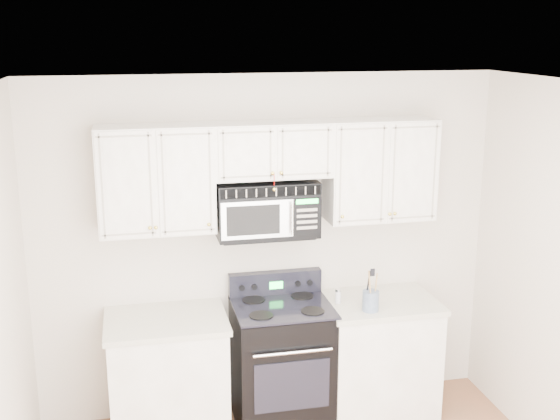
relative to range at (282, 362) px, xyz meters
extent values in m
cube|color=silver|center=(-0.05, -1.45, 2.12)|extent=(3.50, 3.50, 0.01)
cube|color=beige|center=(-0.05, 0.30, 0.82)|extent=(3.50, 0.01, 2.60)
cube|color=white|center=(-0.85, -0.01, -0.04)|extent=(0.82, 0.63, 0.88)
cube|color=beige|center=(-0.85, -0.01, 0.42)|extent=(0.86, 0.65, 0.04)
cube|color=white|center=(0.75, -0.01, -0.04)|extent=(0.82, 0.63, 0.88)
cube|color=beige|center=(0.75, -0.01, 0.42)|extent=(0.86, 0.65, 0.04)
cube|color=black|center=(0.75, 0.03, -0.43)|extent=(0.82, 0.55, 0.10)
cube|color=black|center=(0.00, -0.01, -0.02)|extent=(0.72, 0.61, 0.92)
cube|color=black|center=(0.00, -0.32, -0.03)|extent=(0.55, 0.01, 0.38)
cylinder|color=silver|center=(0.00, -0.34, 0.24)|extent=(0.57, 0.02, 0.02)
cube|color=black|center=(0.00, -0.01, 0.44)|extent=(0.72, 0.61, 0.02)
cube|color=black|center=(0.00, 0.26, 0.53)|extent=(0.72, 0.08, 0.19)
cube|color=#27F74E|center=(0.00, 0.22, 0.53)|extent=(0.10, 0.00, 0.06)
cube|color=white|center=(-0.87, 0.14, 1.41)|extent=(0.80, 0.33, 0.75)
cube|color=white|center=(0.77, 0.14, 1.41)|extent=(0.80, 0.33, 0.75)
cube|color=white|center=(-0.05, 0.14, 1.59)|extent=(0.84, 0.33, 0.39)
sphere|color=#DBC54B|center=(-0.89, -0.05, 1.12)|extent=(0.03, 0.03, 0.03)
sphere|color=#DBC54B|center=(-0.53, -0.05, 1.12)|extent=(0.03, 0.03, 0.03)
sphere|color=#DBC54B|center=(0.43, -0.05, 1.12)|extent=(0.03, 0.03, 0.03)
sphere|color=#DBC54B|center=(0.79, -0.05, 1.12)|extent=(0.03, 0.03, 0.03)
sphere|color=#DBC54B|center=(-0.08, -0.05, 1.46)|extent=(0.03, 0.03, 0.03)
sphere|color=#DBC54B|center=(-0.02, -0.05, 1.46)|extent=(0.03, 0.03, 0.03)
cylinder|color=red|center=(-0.07, -0.05, 1.40)|extent=(0.00, 0.00, 0.11)
sphere|color=#DBC54B|center=(-0.07, -0.05, 1.34)|extent=(0.04, 0.04, 0.04)
cube|color=black|center=(-0.09, 0.12, 1.17)|extent=(0.73, 0.36, 0.40)
cube|color=#A1988C|center=(-0.09, -0.06, 1.33)|extent=(0.71, 0.01, 0.07)
cube|color=silver|center=(-0.19, -0.07, 1.13)|extent=(0.51, 0.01, 0.27)
cube|color=black|center=(-0.22, -0.07, 1.13)|extent=(0.38, 0.01, 0.21)
cube|color=black|center=(0.16, -0.07, 1.13)|extent=(0.20, 0.01, 0.27)
cube|color=#27F74E|center=(0.16, -0.07, 1.25)|extent=(0.16, 0.00, 0.03)
cylinder|color=silver|center=(0.05, -0.10, 1.13)|extent=(0.02, 0.02, 0.23)
cylinder|color=slate|center=(0.61, -0.19, 0.51)|extent=(0.12, 0.12, 0.15)
cylinder|color=#9D7948|center=(0.65, -0.19, 0.59)|extent=(0.01, 0.01, 0.26)
cylinder|color=black|center=(0.60, -0.16, 0.60)|extent=(0.01, 0.01, 0.28)
cylinder|color=#9D7948|center=(0.60, -0.22, 0.61)|extent=(0.01, 0.01, 0.30)
cylinder|color=#BBBAC2|center=(0.43, 0.00, 0.48)|extent=(0.04, 0.04, 0.09)
cylinder|color=silver|center=(0.43, 0.00, 0.54)|extent=(0.05, 0.05, 0.02)
cylinder|color=#BBBAC2|center=(0.60, -0.09, 0.47)|extent=(0.04, 0.04, 0.07)
cylinder|color=silver|center=(0.60, -0.09, 0.52)|extent=(0.04, 0.04, 0.01)
camera|label=1|loc=(-1.05, -4.69, 2.42)|focal=45.00mm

